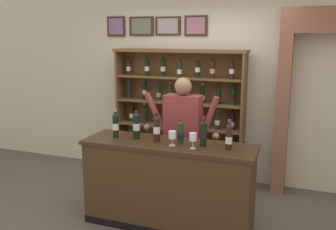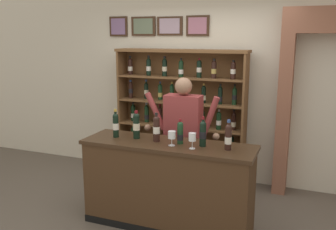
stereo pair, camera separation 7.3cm
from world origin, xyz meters
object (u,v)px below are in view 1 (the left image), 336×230
Objects in this scene: tasting_bottle_grappa at (115,125)px; wine_glass_right at (193,137)px; wine_glass_spare at (172,136)px; shopkeeper at (183,129)px; tasting_bottle_bianco at (136,125)px; tasting_bottle_rosso at (157,128)px; tasting_bottle_prosecco at (229,136)px; tasting_bottle_chianti at (203,133)px; tasting_counter at (168,185)px; wine_shelf at (179,112)px; tasting_bottle_brunello at (181,133)px.

tasting_bottle_grappa is 1.95× the size of wine_glass_right.
shopkeeper is at bearing 97.91° from wine_glass_spare.
tasting_bottle_bianco is (0.24, 0.04, 0.01)m from tasting_bottle_grappa.
tasting_bottle_rosso is at bearing -6.51° from tasting_bottle_bianco.
tasting_bottle_grappa reaches higher than tasting_bottle_prosecco.
tasting_bottle_rosso is 0.52m from tasting_bottle_chianti.
tasting_bottle_rosso is (0.50, 0.01, 0.00)m from tasting_bottle_grappa.
tasting_bottle_grappa reaches higher than tasting_counter.
tasting_bottle_chianti is (0.39, -0.49, 0.11)m from shopkeeper.
wine_shelf is at bearing 78.25° from tasting_bottle_grappa.
tasting_bottle_chianti is 2.02× the size of wine_glass_spare.
tasting_bottle_prosecco is at bearing -2.36° from tasting_bottle_bianco.
wine_glass_right reaches higher than tasting_counter.
tasting_bottle_bianco is at bearing 177.64° from tasting_bottle_prosecco.
tasting_bottle_brunello is (0.52, -0.02, -0.03)m from tasting_bottle_bianco.
wine_glass_right is (0.23, -0.03, 0.01)m from wine_glass_spare.
tasting_bottle_prosecco is (0.79, -0.01, -0.01)m from tasting_bottle_rosso.
tasting_bottle_bianco is (-0.05, -1.34, 0.11)m from wine_shelf.
tasting_bottle_grappa is at bearing -140.55° from shopkeeper.
wine_glass_spare is (0.42, -1.46, 0.06)m from wine_shelf.
tasting_bottle_brunello is 0.22m from wine_glass_right.
tasting_bottle_chianti is at bearing 59.49° from wine_glass_right.
tasting_bottle_grappa is 0.24m from tasting_bottle_bianco.
shopkeeper reaches higher than wine_glass_spare.
shopkeeper is 0.60m from wine_glass_spare.
wine_shelf is at bearing 87.99° from tasting_bottle_bianco.
tasting_counter is 0.62m from tasting_bottle_brunello.
shopkeeper is 0.62m from tasting_bottle_bianco.
wine_glass_spare is at bearing -82.09° from shopkeeper.
tasting_bottle_bianco reaches higher than tasting_bottle_prosecco.
shopkeeper is 0.84m from tasting_bottle_prosecco.
wine_glass_right is (0.65, -1.49, 0.07)m from wine_shelf.
tasting_bottle_grappa reaches higher than tasting_bottle_brunello.
tasting_bottle_bianco reaches higher than wine_glass_spare.
tasting_bottle_rosso reaches higher than wine_glass_spare.
tasting_bottle_chianti is (0.38, 0.02, 0.62)m from tasting_counter.
tasting_bottle_chianti is (0.73, -1.36, 0.10)m from wine_shelf.
wine_shelf is 6.02× the size of tasting_bottle_rosso.
wine_shelf reaches higher than tasting_bottle_chianti.
tasting_bottle_chianti reaches higher than tasting_counter.
tasting_bottle_prosecco is at bearing 16.28° from wine_glass_right.
tasting_bottle_grappa is 1.02× the size of tasting_bottle_rosso.
tasting_bottle_prosecco is at bearing -2.88° from tasting_bottle_brunello.
wine_shelf reaches higher than tasting_counter.
tasting_bottle_chianti reaches higher than tasting_bottle_prosecco.
tasting_bottle_bianco and tasting_bottle_chianti have the same top height.
wine_glass_right is at bearing -14.47° from tasting_bottle_rosso.
wine_glass_spare is (0.47, -0.12, -0.05)m from tasting_bottle_bianco.
wine_shelf is 1.71m from tasting_bottle_prosecco.
tasting_bottle_brunello reaches higher than tasting_counter.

